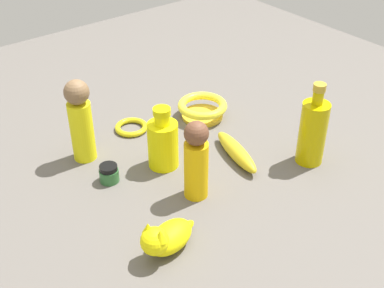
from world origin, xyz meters
TOP-DOWN VIEW (x-y plane):
  - ground at (0.00, 0.00)m, footprint 2.00×2.00m
  - bowl at (-0.15, -0.14)m, footprint 0.14×0.14m
  - banana at (-0.09, 0.07)m, footprint 0.09×0.20m
  - nail_polish_jar at (0.21, -0.05)m, footprint 0.05×0.05m
  - person_figure_child at (0.08, 0.12)m, footprint 0.06×0.06m
  - cat_figurine at (0.24, 0.22)m, footprint 0.15×0.09m
  - person_figure_adult at (0.21, -0.18)m, footprint 0.08×0.08m
  - bottle_short at (0.07, -0.02)m, footprint 0.08×0.08m
  - bangle at (0.05, -0.21)m, footprint 0.09×0.09m
  - bottle_tall at (-0.23, 0.19)m, footprint 0.07×0.07m

SIDE VIEW (x-z plane):
  - ground at x=0.00m, z-range 0.00..0.00m
  - bangle at x=0.05m, z-range 0.00..0.02m
  - banana at x=-0.09m, z-range 0.00..0.04m
  - nail_polish_jar at x=0.21m, z-range 0.00..0.04m
  - bowl at x=-0.15m, z-range 0.01..0.05m
  - cat_figurine at x=0.24m, z-range -0.01..0.08m
  - bottle_short at x=0.07m, z-range -0.01..0.15m
  - bottle_tall at x=-0.23m, z-range -0.02..0.20m
  - person_figure_child at x=0.08m, z-range 0.00..0.20m
  - person_figure_adult at x=0.21m, z-range 0.00..0.22m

